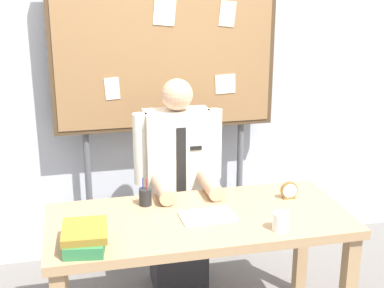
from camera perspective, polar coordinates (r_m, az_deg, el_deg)
The scene contains 9 objects.
back_wall at distance 3.77m, azimuth -3.36°, elevation 7.93°, with size 6.40×0.08×2.70m, color silver.
desk at distance 2.92m, azimuth 0.76°, elevation -9.39°, with size 1.60×0.71×0.75m.
person at distance 3.42m, azimuth -1.46°, elevation -5.46°, with size 0.55×0.56×1.39m.
bulletin_board at distance 3.55m, azimuth -2.82°, elevation 9.56°, with size 1.48×0.09×2.05m.
book_stack at distance 2.61m, azimuth -11.20°, elevation -9.63°, with size 0.22×0.29×0.09m.
open_notebook at distance 2.87m, azimuth 1.62°, elevation -7.63°, with size 0.28×0.18×0.01m, color white.
desk_clock at distance 3.13m, azimuth 10.21°, elevation -4.90°, with size 0.10×0.04×0.10m.
coffee_mug at distance 2.75m, azimuth 9.33°, elevation -8.06°, with size 0.08×0.08×0.09m, color white.
pen_holder at distance 3.01m, azimuth -4.95°, elevation -5.57°, with size 0.07×0.07×0.16m.
Camera 1 is at (-0.63, -2.53, 1.98)m, focal length 50.54 mm.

